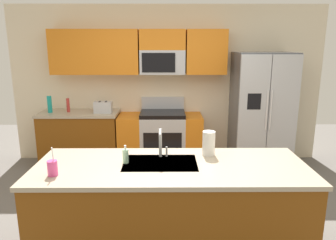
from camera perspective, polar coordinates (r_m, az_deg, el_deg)
The scene contains 13 objects.
ground_plane at distance 3.79m, azimuth -0.07°, elevation -17.82°, with size 9.00×9.00×0.00m, color #66605B.
kitchen_wall_unit at distance 5.35m, azimuth -1.75°, elevation 8.12°, with size 5.20×0.43×2.60m.
back_counter at distance 5.45m, azimuth -15.42°, elevation -3.22°, with size 1.27×0.63×0.90m.
range_oven at distance 5.27m, azimuth -1.37°, elevation -3.38°, with size 1.36×0.61×1.10m.
refrigerator at distance 5.31m, azimuth 16.38°, elevation 1.55°, with size 0.90×0.76×1.85m.
island_counter at distance 3.11m, azimuth 0.52°, elevation -15.72°, with size 2.49×0.95×0.90m.
toaster at distance 5.18m, azimuth -11.59°, elevation 2.29°, with size 0.28×0.16×0.18m.
pepper_mill at distance 5.37m, azimuth -17.53°, elevation 2.56°, with size 0.05×0.05×0.22m, color #B2332D.
bottle_teal at distance 5.42m, azimuth -20.51°, elevation 2.66°, with size 0.07×0.07×0.27m, color teal.
sink_faucet at distance 3.04m, azimuth -1.28°, elevation -3.77°, with size 0.08×0.21×0.28m.
drink_cup_pink at distance 2.84m, azimuth -20.06°, elevation -8.09°, with size 0.08×0.08×0.25m.
soap_dispenser at distance 2.96m, azimuth -7.65°, elevation -6.41°, with size 0.06×0.06×0.17m.
paper_towel_roll at distance 3.15m, azimuth 7.33°, elevation -4.16°, with size 0.12×0.12×0.24m, color white.
Camera 1 is at (-0.02, -3.24, 1.97)m, focal length 33.90 mm.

